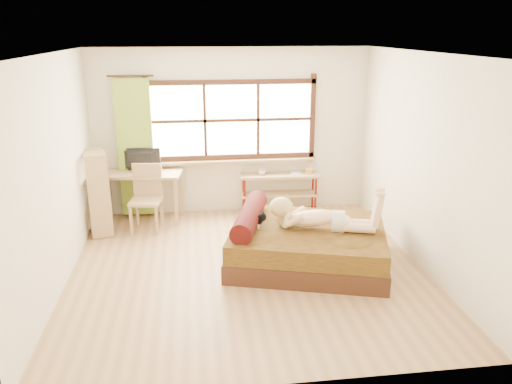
{
  "coord_description": "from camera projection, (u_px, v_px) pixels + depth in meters",
  "views": [
    {
      "loc": [
        -0.64,
        -5.82,
        2.96
      ],
      "look_at": [
        0.14,
        0.2,
        0.97
      ],
      "focal_mm": 35.0,
      "sensor_mm": 36.0,
      "label": 1
    }
  ],
  "objects": [
    {
      "name": "curtain",
      "position": [
        136.0,
        148.0,
        7.94
      ],
      "size": [
        0.55,
        0.1,
        2.2
      ],
      "primitive_type": "cube",
      "color": "olive",
      "rests_on": "wall_back"
    },
    {
      "name": "desk",
      "position": [
        141.0,
        179.0,
        7.92
      ],
      "size": [
        1.36,
        0.77,
        0.8
      ],
      "rotation": [
        0.0,
        0.0,
        -0.15
      ],
      "color": "tan",
      "rests_on": "floor"
    },
    {
      "name": "window",
      "position": [
        232.0,
        123.0,
        8.1
      ],
      "size": [
        2.8,
        0.16,
        1.46
      ],
      "color": "#FFEDBF",
      "rests_on": "wall_back"
    },
    {
      "name": "cup",
      "position": [
        262.0,
        172.0,
        8.27
      ],
      "size": [
        0.12,
        0.12,
        0.09
      ],
      "primitive_type": "imported",
      "rotation": [
        0.0,
        0.0,
        -0.05
      ],
      "color": "gray",
      "rests_on": "pipe_shelf"
    },
    {
      "name": "chair",
      "position": [
        147.0,
        194.0,
        7.64
      ],
      "size": [
        0.51,
        0.51,
        1.01
      ],
      "rotation": [
        0.0,
        0.0,
        -0.15
      ],
      "color": "tan",
      "rests_on": "floor"
    },
    {
      "name": "book",
      "position": [
        291.0,
        173.0,
        8.35
      ],
      "size": [
        0.17,
        0.22,
        0.02
      ],
      "primitive_type": "imported",
      "rotation": [
        0.0,
        0.0,
        -0.05
      ],
      "color": "gray",
      "rests_on": "pipe_shelf"
    },
    {
      "name": "monitor",
      "position": [
        140.0,
        160.0,
        7.88
      ],
      "size": [
        0.64,
        0.18,
        0.37
      ],
      "primitive_type": "imported",
      "rotation": [
        0.0,
        0.0,
        3.0
      ],
      "color": "black",
      "rests_on": "desk"
    },
    {
      "name": "bookshelf",
      "position": [
        98.0,
        192.0,
        7.45
      ],
      "size": [
        0.43,
        0.6,
        1.25
      ],
      "rotation": [
        0.0,
        0.0,
        0.25
      ],
      "color": "tan",
      "rests_on": "floor"
    },
    {
      "name": "woman",
      "position": [
        322.0,
        207.0,
        6.37
      ],
      "size": [
        1.45,
        0.77,
        0.6
      ],
      "primitive_type": null,
      "rotation": [
        0.0,
        0.0,
        -0.28
      ],
      "color": "beige",
      "rests_on": "bed"
    },
    {
      "name": "wall_left",
      "position": [
        55.0,
        175.0,
        5.79
      ],
      "size": [
        0.0,
        4.5,
        4.5
      ],
      "primitive_type": "plane",
      "rotation": [
        1.57,
        0.0,
        1.57
      ],
      "color": "silver",
      "rests_on": "floor"
    },
    {
      "name": "pipe_shelf",
      "position": [
        280.0,
        184.0,
        8.38
      ],
      "size": [
        1.32,
        0.39,
        0.74
      ],
      "rotation": [
        0.0,
        0.0,
        -0.05
      ],
      "color": "tan",
      "rests_on": "floor"
    },
    {
      "name": "bed",
      "position": [
        304.0,
        244.0,
        6.57
      ],
      "size": [
        2.36,
        2.08,
        0.76
      ],
      "rotation": [
        0.0,
        0.0,
        -0.28
      ],
      "color": "black",
      "rests_on": "floor"
    },
    {
      "name": "wall_right",
      "position": [
        423.0,
        162.0,
        6.34
      ],
      "size": [
        0.0,
        4.5,
        4.5
      ],
      "primitive_type": "plane",
      "rotation": [
        1.57,
        0.0,
        -1.57
      ],
      "color": "silver",
      "rests_on": "floor"
    },
    {
      "name": "kitten",
      "position": [
        253.0,
        219.0,
        6.46
      ],
      "size": [
        0.32,
        0.2,
        0.24
      ],
      "primitive_type": null,
      "rotation": [
        0.0,
        0.0,
        -0.28
      ],
      "color": "black",
      "rests_on": "bed"
    },
    {
      "name": "wall_front",
      "position": [
        279.0,
        243.0,
        3.94
      ],
      "size": [
        4.5,
        0.0,
        4.5
      ],
      "primitive_type": "plane",
      "rotation": [
        -1.57,
        0.0,
        0.0
      ],
      "color": "silver",
      "rests_on": "floor"
    },
    {
      "name": "ceiling",
      "position": [
        246.0,
        53.0,
        5.64
      ],
      "size": [
        4.5,
        4.5,
        0.0
      ],
      "primitive_type": "plane",
      "rotation": [
        3.14,
        0.0,
        0.0
      ],
      "color": "white",
      "rests_on": "wall_back"
    },
    {
      "name": "floor",
      "position": [
        248.0,
        268.0,
        6.48
      ],
      "size": [
        4.5,
        4.5,
        0.0
      ],
      "primitive_type": "plane",
      "color": "#9E754C",
      "rests_on": "ground"
    },
    {
      "name": "wall_back",
      "position": [
        232.0,
        132.0,
        8.18
      ],
      "size": [
        4.5,
        0.0,
        4.5
      ],
      "primitive_type": "plane",
      "rotation": [
        1.57,
        0.0,
        0.0
      ],
      "color": "silver",
      "rests_on": "floor"
    }
  ]
}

